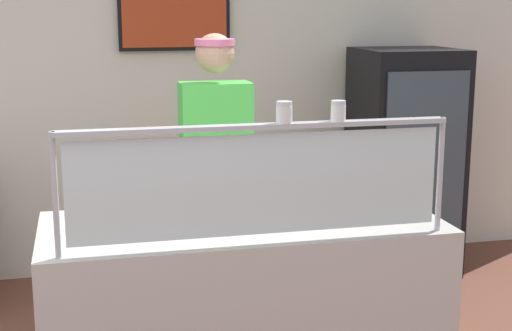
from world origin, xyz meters
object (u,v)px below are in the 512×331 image
at_px(pizza_tray, 220,219).
at_px(pizza_server, 214,216).
at_px(drink_fridge, 404,161).
at_px(pepper_flake_shaker, 338,112).
at_px(worker_figure, 217,173).
at_px(parmesan_shaker, 284,114).

bearing_deg(pizza_tray, pizza_server, -145.64).
distance_m(pizza_tray, pizza_server, 0.04).
bearing_deg(drink_fridge, pizza_server, -134.53).
relative_size(pepper_flake_shaker, worker_figure, 0.05).
bearing_deg(pepper_flake_shaker, pizza_tray, 142.89).
bearing_deg(worker_figure, pepper_flake_shaker, -74.61).
height_order(pepper_flake_shaker, worker_figure, worker_figure).
relative_size(pizza_server, pepper_flake_shaker, 3.32).
height_order(pizza_server, pepper_flake_shaker, pepper_flake_shaker).
height_order(pepper_flake_shaker, drink_fridge, drink_fridge).
height_order(parmesan_shaker, worker_figure, worker_figure).
height_order(worker_figure, drink_fridge, worker_figure).
bearing_deg(parmesan_shaker, drink_fridge, 54.22).
relative_size(pepper_flake_shaker, drink_fridge, 0.05).
height_order(pizza_tray, worker_figure, worker_figure).
xyz_separation_m(worker_figure, drink_fridge, (1.54, 0.94, -0.20)).
bearing_deg(drink_fridge, pizza_tray, -134.37).
bearing_deg(pepper_flake_shaker, parmesan_shaker, 180.00).
bearing_deg(pizza_server, parmesan_shaker, -56.37).
height_order(parmesan_shaker, drink_fridge, drink_fridge).
bearing_deg(worker_figure, parmesan_shaker, -86.09).
xyz_separation_m(pizza_server, parmesan_shaker, (0.23, -0.31, 0.49)).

